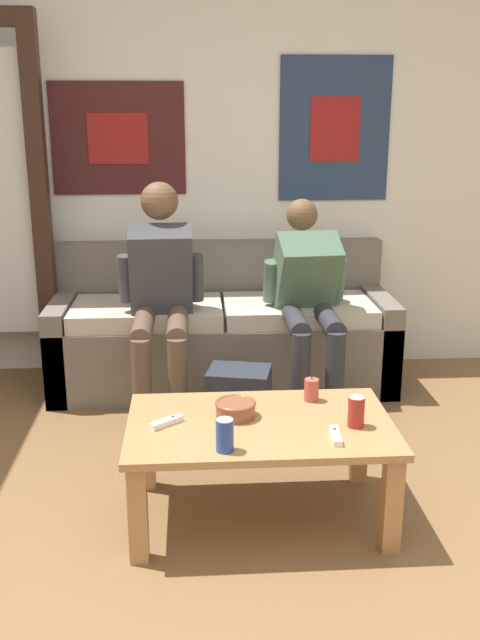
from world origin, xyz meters
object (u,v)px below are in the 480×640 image
Objects in this scene: drink_can_blue at (225,435)px; person_seated_adult at (160,290)px; game_controller_near_right at (336,436)px; person_seated_teen at (308,295)px; backpack at (239,406)px; game_controller_near_left at (166,422)px; pillar_candle at (311,390)px; couch at (223,336)px; coffee_table at (260,439)px; drink_can_red at (356,412)px; ceramic_bowl at (236,408)px.

person_seated_adult is at bearing 101.44° from drink_can_blue.
person_seated_teen is at bearing 85.49° from game_controller_near_right.
game_controller_near_left is (-0.33, -0.73, 0.26)m from backpack.
person_seated_teen is 1.01m from pillar_candle.
couch reaches higher than game_controller_near_right.
drink_can_blue is 0.85× the size of game_controller_near_right.
drink_can_blue is at bearing -131.46° from pillar_candle.
person_seated_adult is at bearing 110.64° from coffee_table.
drink_can_blue reaches higher than pillar_candle.
person_seated_teen is at bearing 69.66° from drink_can_blue.
game_controller_near_right is (0.03, -0.37, -0.04)m from pillar_candle.
backpack is 2.57× the size of game_controller_near_right.
person_seated_adult reaches higher than couch.
drink_can_blue is at bearing -92.25° from couch.
game_controller_near_left is at bearing -100.72° from couch.
person_seated_teen is (0.46, -0.33, 0.33)m from couch.
drink_can_red reaches higher than pillar_candle.
game_controller_near_right is (-0.10, -0.10, -0.05)m from drink_can_red.
ceramic_bowl reaches higher than backpack.
couch is 1.66m from drink_can_red.
game_controller_near_left is at bearing 165.59° from game_controller_near_right.
drink_can_red is at bearing -74.05° from couch.
ceramic_bowl is 1.35× the size of drink_can_blue.
person_seated_teen is 3.01× the size of backpack.
coffee_table is 0.31m from drink_can_blue.
person_seated_teen is at bearing 89.63° from drink_can_red.
person_seated_teen is 8.46× the size of game_controller_near_left.
pillar_candle is 0.30m from drink_can_red.
ceramic_bowl is 1.54× the size of pillar_candle.
pillar_candle is (0.33, 0.15, 0.01)m from ceramic_bowl.
pillar_candle is (0.24, 0.20, 0.12)m from coffee_table.
person_seated_adult is 10.00× the size of drink_can_blue.
person_seated_teen is 9.08× the size of drink_can_red.
person_seated_adult reaches higher than person_seated_teen.
person_seated_teen is 1.24m from ceramic_bowl.
pillar_candle is at bearing -54.55° from person_seated_adult.
drink_can_blue is (-0.11, -0.96, 0.31)m from backpack.
person_seated_adult is 1.10× the size of person_seated_teen.
drink_can_red is at bearing -56.49° from person_seated_adult.
pillar_candle is 0.74× the size of game_controller_near_right.
ceramic_bowl reaches higher than game_controller_near_right.
pillar_candle is at bearing 18.79° from game_controller_near_left.
person_seated_teen is 1.42m from game_controller_near_left.
person_seated_teen is 6.72× the size of ceramic_bowl.
person_seated_adult is at bearing -176.82° from person_seated_teen.
backpack is at bearing 65.40° from game_controller_near_left.
person_seated_adult is at bearing -133.10° from couch.
couch is 1.73m from game_controller_near_right.
coffee_table is at bearing -86.90° from couch.
coffee_table is 7.94× the size of game_controller_near_left.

